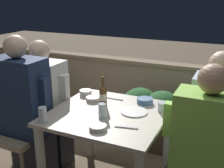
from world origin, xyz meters
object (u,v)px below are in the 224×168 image
(person_green_blouse, at_px, (199,153))
(potted_plant, at_px, (56,100))
(chair_left_far, at_px, (29,106))
(person_navy_jumper, at_px, (25,112))
(person_white_polo, at_px, (47,105))
(beer_bottle, at_px, (103,95))
(chair_left_near, at_px, (8,117))
(person_blue_shirt, at_px, (209,131))

(person_green_blouse, bearing_deg, potted_plant, 153.23)
(chair_left_far, distance_m, potted_plant, 0.73)
(person_navy_jumper, relative_size, person_white_polo, 1.07)
(person_white_polo, bearing_deg, potted_plant, 120.26)
(beer_bottle, bearing_deg, chair_left_far, 177.62)
(person_navy_jumper, xyz_separation_m, potted_plant, (-0.39, 0.97, -0.30))
(person_white_polo, distance_m, person_green_blouse, 1.48)
(person_green_blouse, bearing_deg, person_white_polo, 169.88)
(person_white_polo, distance_m, beer_bottle, 0.66)
(chair_left_near, distance_m, chair_left_far, 0.29)
(person_navy_jumper, distance_m, chair_left_far, 0.37)
(potted_plant, bearing_deg, chair_left_near, -79.40)
(chair_left_far, xyz_separation_m, person_blue_shirt, (1.70, 0.06, 0.07))
(person_navy_jumper, xyz_separation_m, person_green_blouse, (1.46, 0.03, -0.04))
(chair_left_near, xyz_separation_m, person_navy_jumper, (0.21, -0.00, 0.09))
(beer_bottle, xyz_separation_m, potted_plant, (-1.02, 0.71, -0.47))
(chair_left_near, relative_size, person_navy_jumper, 0.73)
(chair_left_far, distance_m, person_green_blouse, 1.69)
(person_navy_jumper, xyz_separation_m, chair_left_far, (-0.21, 0.29, -0.09))
(chair_left_far, xyz_separation_m, person_green_blouse, (1.67, -0.26, 0.05))
(chair_left_far, distance_m, beer_bottle, 0.88)
(person_green_blouse, bearing_deg, beer_bottle, 164.84)
(person_white_polo, bearing_deg, person_navy_jumper, -90.09)
(person_white_polo, height_order, person_blue_shirt, person_blue_shirt)
(person_green_blouse, height_order, person_blue_shirt, person_blue_shirt)
(chair_left_near, distance_m, person_blue_shirt, 1.73)
(chair_left_far, distance_m, person_white_polo, 0.22)
(chair_left_far, relative_size, person_white_polo, 0.78)
(potted_plant, bearing_deg, person_white_polo, -59.74)
(beer_bottle, height_order, potted_plant, beer_bottle)
(person_green_blouse, xyz_separation_m, beer_bottle, (-0.83, 0.22, 0.21))
(chair_left_near, distance_m, beer_bottle, 0.91)
(chair_left_far, height_order, person_blue_shirt, person_blue_shirt)
(chair_left_near, xyz_separation_m, person_blue_shirt, (1.69, 0.35, 0.07))
(chair_left_near, height_order, beer_bottle, beer_bottle)
(chair_left_far, bearing_deg, beer_bottle, -2.38)
(person_navy_jumper, height_order, beer_bottle, person_navy_jumper)
(chair_left_near, height_order, person_navy_jumper, person_navy_jumper)
(person_green_blouse, distance_m, person_blue_shirt, 0.32)
(chair_left_far, xyz_separation_m, beer_bottle, (0.84, -0.03, 0.26))
(chair_left_near, bearing_deg, potted_plant, 100.60)
(person_navy_jumper, relative_size, person_blue_shirt, 1.05)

